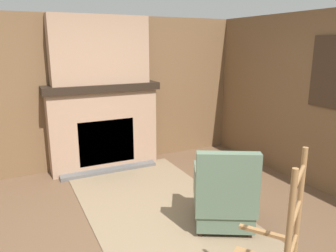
{
  "coord_description": "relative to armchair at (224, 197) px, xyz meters",
  "views": [
    {
      "loc": [
        2.72,
        -1.29,
        1.95
      ],
      "look_at": [
        -1.04,
        0.55,
        0.9
      ],
      "focal_mm": 35.0,
      "sensor_mm": 36.0,
      "label": 1
    }
  ],
  "objects": [
    {
      "name": "ground_plane",
      "position": [
        -0.07,
        -0.68,
        -0.34
      ],
      "size": [
        14.0,
        14.0,
        0.0
      ],
      "primitive_type": "plane",
      "color": "brown"
    },
    {
      "name": "firewood_stack",
      "position": [
        -1.26,
        1.15,
        -0.26
      ],
      "size": [
        0.48,
        0.35,
        0.16
      ],
      "rotation": [
        0.0,
        0.0,
        0.0
      ],
      "color": "brown",
      "rests_on": "ground"
    },
    {
      "name": "wood_panel_wall_left",
      "position": [
        -2.5,
        -0.68,
        0.85
      ],
      "size": [
        0.06,
        5.4,
        2.39
      ],
      "color": "brown",
      "rests_on": "ground"
    },
    {
      "name": "armchair",
      "position": [
        0.0,
        0.0,
        0.0
      ],
      "size": [
        0.91,
        0.88,
        0.93
      ],
      "rotation": [
        0.0,
        0.0,
        2.64
      ],
      "color": "#516651",
      "rests_on": "ground"
    },
    {
      "name": "chimney_breast",
      "position": [
        -2.3,
        -0.68,
        1.52
      ],
      "size": [
        0.29,
        1.47,
        1.01
      ],
      "color": "#9E7A60",
      "rests_on": "fireplace_hearth"
    },
    {
      "name": "fireplace_hearth",
      "position": [
        -2.29,
        -0.68,
        0.33
      ],
      "size": [
        0.54,
        1.77,
        1.36
      ],
      "color": "#9E7A60",
      "rests_on": "ground"
    },
    {
      "name": "storage_case",
      "position": [
        -2.33,
        -0.46,
        1.07
      ],
      "size": [
        0.14,
        0.21,
        0.12
      ],
      "color": "brown",
      "rests_on": "fireplace_hearth"
    },
    {
      "name": "oil_lamp_vase",
      "position": [
        -2.33,
        -1.24,
        1.12
      ],
      "size": [
        0.13,
        0.13,
        0.31
      ],
      "color": "#99B29E",
      "rests_on": "fireplace_hearth"
    },
    {
      "name": "area_rug",
      "position": [
        -0.38,
        -0.49,
        -0.34
      ],
      "size": [
        3.69,
        1.67,
        0.01
      ],
      "color": "#7A664C",
      "rests_on": "ground"
    }
  ]
}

